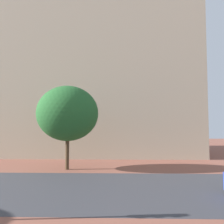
# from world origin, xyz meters

# --- Properties ---
(ground_plane) EXTENTS (120.00, 120.00, 0.00)m
(ground_plane) POSITION_xyz_m (0.00, 10.00, 0.00)
(ground_plane) COLOR brown
(street_asphalt_strip) EXTENTS (120.00, 8.02, 0.00)m
(street_asphalt_strip) POSITION_xyz_m (0.00, 9.82, 0.00)
(street_asphalt_strip) COLOR #38383D
(street_asphalt_strip) RESTS_ON ground_plane
(landmark_building) EXTENTS (26.17, 16.03, 34.48)m
(landmark_building) POSITION_xyz_m (-4.16, 28.68, 10.99)
(landmark_building) COLOR beige
(landmark_building) RESTS_ON ground_plane
(tree_curb_far) EXTENTS (4.41, 4.41, 5.97)m
(tree_curb_far) POSITION_xyz_m (-3.00, 15.25, 3.98)
(tree_curb_far) COLOR #4C3823
(tree_curb_far) RESTS_ON ground_plane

